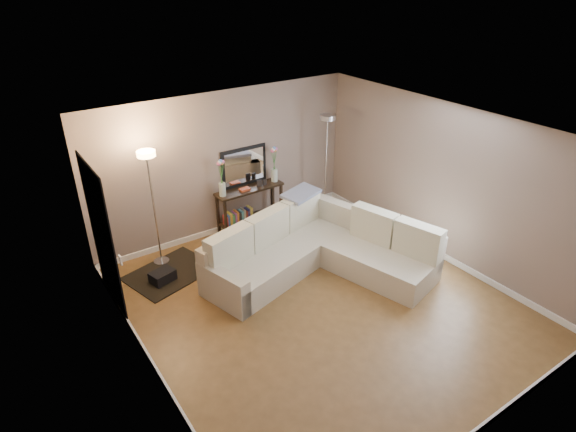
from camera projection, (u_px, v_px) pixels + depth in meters
floor at (318, 303)px, 7.12m from camera, size 5.00×5.50×0.01m
ceiling at (325, 133)px, 5.91m from camera, size 5.00×5.50×0.01m
wall_back at (226, 164)px, 8.53m from camera, size 5.00×0.02×2.60m
wall_front at (503, 343)px, 4.50m from camera, size 5.00×0.02×2.60m
wall_left at (140, 288)px, 5.26m from camera, size 0.02×5.50×2.60m
wall_right at (444, 183)px, 7.77m from camera, size 0.02×5.50×2.60m
baseboard_back at (230, 226)px, 9.09m from camera, size 5.00×0.03×0.10m
baseboard_front at (476, 431)px, 5.10m from camera, size 5.00×0.03×0.10m
baseboard_left at (157, 371)px, 5.85m from camera, size 0.03×5.50×0.10m
baseboard_right at (432, 250)px, 8.34m from camera, size 0.03×5.50×0.10m
doorway at (102, 238)px, 6.61m from camera, size 0.02×1.20×2.20m
switch_plate at (120, 260)px, 5.94m from camera, size 0.02×0.08×0.12m
sectional_sofa at (315, 249)px, 7.77m from camera, size 3.33×2.78×0.97m
throw_blanket at (301, 193)px, 8.20m from camera, size 0.78×0.60×0.09m
console_table at (246, 206)px, 8.92m from camera, size 1.31×0.38×0.80m
leaning_mirror at (244, 166)px, 8.75m from camera, size 0.93×0.07×0.72m
table_decor at (250, 187)px, 8.75m from camera, size 0.56×0.12×0.13m
flower_vase_left at (222, 181)px, 8.38m from camera, size 0.15×0.12×0.69m
flower_vase_right at (274, 167)px, 8.95m from camera, size 0.15×0.12×0.69m
floor_lamp_lit at (151, 186)px, 7.43m from camera, size 0.34×0.34×1.97m
floor_lamp_unlit at (327, 146)px, 8.96m from camera, size 0.30×0.30×2.03m
charcoal_rug at (170, 273)px, 7.79m from camera, size 1.49×1.27×0.02m
black_bag at (163, 278)px, 7.56m from camera, size 0.42×0.34×0.24m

